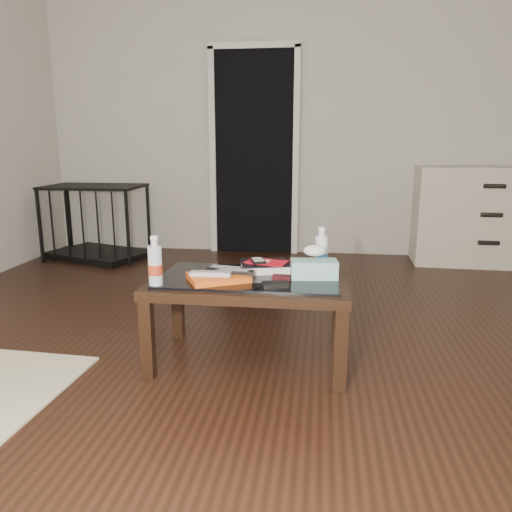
{
  "coord_description": "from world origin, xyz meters",
  "views": [
    {
      "loc": [
        0.29,
        -2.59,
        1.14
      ],
      "look_at": [
        -0.05,
        -0.09,
        0.55
      ],
      "focal_mm": 35.0,
      "sensor_mm": 36.0,
      "label": 1
    }
  ],
  "objects": [
    {
      "name": "doorway",
      "position": [
        -0.4,
        2.47,
        1.02
      ],
      "size": [
        0.9,
        0.08,
        2.07
      ],
      "color": "black",
      "rests_on": "ground"
    },
    {
      "name": "water_bottle_right",
      "position": [
        0.29,
        -0.03,
        0.58
      ],
      "size": [
        0.07,
        0.07,
        0.24
      ],
      "primitive_type": "cylinder",
      "rotation": [
        0.0,
        0.0,
        0.04
      ],
      "color": "white",
      "rests_on": "coffee_table"
    },
    {
      "name": "dresser",
      "position": [
        1.76,
        2.23,
        0.45
      ],
      "size": [
        1.22,
        0.56,
        0.9
      ],
      "rotation": [
        0.0,
        0.0,
        -0.04
      ],
      "color": "beige",
      "rests_on": "ground"
    },
    {
      "name": "flip_phone",
      "position": [
        0.1,
        -0.21,
        0.47
      ],
      "size": [
        0.09,
        0.05,
        0.02
      ],
      "primitive_type": "cube",
      "rotation": [
        0.0,
        0.0,
        -0.06
      ],
      "color": "black",
      "rests_on": "coffee_table"
    },
    {
      "name": "ipod",
      "position": [
        -0.04,
        -0.07,
        0.52
      ],
      "size": [
        0.09,
        0.12,
        0.02
      ],
      "primitive_type": "cube",
      "rotation": [
        0.0,
        0.0,
        0.32
      ],
      "color": "black",
      "rests_on": "dvd_mailers"
    },
    {
      "name": "dvd_mailers",
      "position": [
        -0.0,
        -0.04,
        0.51
      ],
      "size": [
        0.23,
        0.2,
        0.01
      ],
      "primitive_type": "cube",
      "rotation": [
        0.0,
        0.0,
        -0.38
      ],
      "color": "red",
      "rests_on": "textbook"
    },
    {
      "name": "tissue_box",
      "position": [
        0.26,
        -0.15,
        0.51
      ],
      "size": [
        0.24,
        0.15,
        0.09
      ],
      "primitive_type": "cube",
      "rotation": [
        0.0,
        0.0,
        0.12
      ],
      "color": "teal",
      "rests_on": "coffee_table"
    },
    {
      "name": "room_shell",
      "position": [
        0.0,
        0.0,
        1.62
      ],
      "size": [
        5.0,
        5.0,
        5.0
      ],
      "color": "beige",
      "rests_on": "ground"
    },
    {
      "name": "magazines",
      "position": [
        -0.21,
        -0.26,
        0.48
      ],
      "size": [
        0.35,
        0.32,
        0.03
      ],
      "primitive_type": "cube",
      "rotation": [
        0.0,
        0.0,
        0.48
      ],
      "color": "#D45313",
      "rests_on": "coffee_table"
    },
    {
      "name": "coffee_table",
      "position": [
        -0.07,
        -0.17,
        0.4
      ],
      "size": [
        1.0,
        0.6,
        0.46
      ],
      "color": "black",
      "rests_on": "ground"
    },
    {
      "name": "remote_silver",
      "position": [
        -0.24,
        -0.29,
        0.5
      ],
      "size": [
        0.2,
        0.06,
        0.02
      ],
      "primitive_type": "cube",
      "rotation": [
        0.0,
        0.0,
        0.04
      ],
      "color": "#ADACB1",
      "rests_on": "magazines"
    },
    {
      "name": "pet_crate",
      "position": [
        -1.9,
        2.0,
        0.23
      ],
      "size": [
        1.05,
        0.87,
        0.71
      ],
      "rotation": [
        0.0,
        0.0,
        -0.34
      ],
      "color": "black",
      "rests_on": "ground"
    },
    {
      "name": "ground",
      "position": [
        0.0,
        0.0,
        0.0
      ],
      "size": [
        5.0,
        5.0,
        0.0
      ],
      "primitive_type": "plane",
      "color": "black",
      "rests_on": "ground"
    },
    {
      "name": "water_bottle_left",
      "position": [
        -0.49,
        -0.37,
        0.58
      ],
      "size": [
        0.07,
        0.07,
        0.24
      ],
      "primitive_type": "cylinder",
      "rotation": [
        0.0,
        0.0,
        -0.05
      ],
      "color": "#B8BDC3",
      "rests_on": "coffee_table"
    },
    {
      "name": "remote_black_front",
      "position": [
        -0.14,
        -0.23,
        0.5
      ],
      "size": [
        0.2,
        0.07,
        0.02
      ],
      "primitive_type": "cube",
      "rotation": [
        0.0,
        0.0,
        -0.1
      ],
      "color": "black",
      "rests_on": "magazines"
    },
    {
      "name": "textbook",
      "position": [
        -0.0,
        -0.04,
        0.48
      ],
      "size": [
        0.29,
        0.26,
        0.05
      ],
      "primitive_type": "cube",
      "rotation": [
        0.0,
        0.0,
        0.25
      ],
      "color": "black",
      "rests_on": "coffee_table"
    },
    {
      "name": "wallet",
      "position": [
        0.08,
        -0.33,
        0.47
      ],
      "size": [
        0.13,
        0.1,
        0.02
      ],
      "primitive_type": "cube",
      "rotation": [
        0.0,
        0.0,
        0.25
      ],
      "color": "black",
      "rests_on": "coffee_table"
    },
    {
      "name": "remote_black_back",
      "position": [
        -0.19,
        -0.18,
        0.5
      ],
      "size": [
        0.21,
        0.08,
        0.02
      ],
      "primitive_type": "cube",
      "rotation": [
        0.0,
        0.0,
        -0.17
      ],
      "color": "black",
      "rests_on": "magazines"
    }
  ]
}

